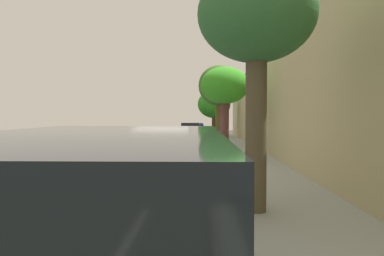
{
  "coord_description": "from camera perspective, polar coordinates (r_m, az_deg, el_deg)",
  "views": [
    {
      "loc": [
        1.89,
        -16.59,
        2.1
      ],
      "look_at": [
        1.28,
        5.11,
        1.38
      ],
      "focal_mm": 33.84,
      "sensor_mm": 36.0,
      "label": 1
    }
  ],
  "objects": [
    {
      "name": "parked_sedan_silver_mid",
      "position": [
        15.44,
        -1.01,
        -3.1
      ],
      "size": [
        1.89,
        4.43,
        1.52
      ],
      "color": "#B7BABF",
      "rests_on": "ground"
    },
    {
      "name": "curb_edge",
      "position": [
        16.72,
        2.41,
        -5.08
      ],
      "size": [
        0.16,
        45.68,
        0.14
      ],
      "primitive_type": "cube",
      "color": "gray",
      "rests_on": "ground"
    },
    {
      "name": "street_tree_far_end",
      "position": [
        24.65,
        4.18,
        6.54
      ],
      "size": [
        2.69,
        2.69,
        5.39
      ],
      "color": "#4D4A1F",
      "rests_on": "sidewalk"
    },
    {
      "name": "street_tree_near_cyclist",
      "position": [
        7.75,
        10.15,
        16.37
      ],
      "size": [
        2.41,
        2.41,
        5.0
      ],
      "color": "brown",
      "rests_on": "sidewalk"
    },
    {
      "name": "cyclist_with_backpack",
      "position": [
        22.15,
        1.58,
        -0.88
      ],
      "size": [
        0.51,
        0.57,
        1.69
      ],
      "color": "#C6B284",
      "rests_on": "ground"
    },
    {
      "name": "parked_sedan_dark_blue_far",
      "position": [
        31.37,
        -0.11,
        -0.56
      ],
      "size": [
        2.02,
        4.49,
        1.52
      ],
      "color": "navy",
      "rests_on": "ground"
    },
    {
      "name": "lane_stripe_bike_edge",
      "position": [
        16.77,
        -2.65,
        -5.28
      ],
      "size": [
        0.12,
        45.68,
        0.01
      ],
      "primitive_type": "cube",
      "color": "white",
      "rests_on": "ground"
    },
    {
      "name": "ground",
      "position": [
        16.83,
        -4.87,
        -5.27
      ],
      "size": [
        73.09,
        73.09,
        0.0
      ],
      "primitive_type": "plane",
      "color": "#333333"
    },
    {
      "name": "street_tree_corner",
      "position": [
        33.27,
        3.5,
        3.72
      ],
      "size": [
        3.01,
        3.01,
        4.33
      ],
      "color": "brown",
      "rests_on": "sidewalk"
    },
    {
      "name": "bicycle_at_curb",
      "position": [
        22.63,
        1.02,
        -2.5
      ],
      "size": [
        1.68,
        0.55,
        0.73
      ],
      "color": "black",
      "rests_on": "ground"
    },
    {
      "name": "street_tree_mid_block",
      "position": [
        17.93,
        5.15,
        6.37
      ],
      "size": [
        2.39,
        2.39,
        4.38
      ],
      "color": "brown",
      "rests_on": "sidewalk"
    },
    {
      "name": "parked_sedan_tan_second",
      "position": [
        8.33,
        -4.13,
        -7.41
      ],
      "size": [
        1.94,
        4.45,
        1.52
      ],
      "color": "tan",
      "rests_on": "ground"
    },
    {
      "name": "lane_stripe_centre",
      "position": [
        16.72,
        -15.5,
        -5.36
      ],
      "size": [
        0.14,
        44.2,
        0.01
      ],
      "color": "white",
      "rests_on": "ground"
    },
    {
      "name": "building_facade",
      "position": [
        16.99,
        13.83,
        3.89
      ],
      "size": [
        0.5,
        45.68,
        5.41
      ],
      "primitive_type": "cube",
      "color": "tan",
      "rests_on": "ground"
    },
    {
      "name": "sidewalk",
      "position": [
        16.81,
        7.86,
        -5.05
      ],
      "size": [
        3.02,
        45.68,
        0.14
      ],
      "primitive_type": "cube",
      "color": "#9FA5A5",
      "rests_on": "ground"
    }
  ]
}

